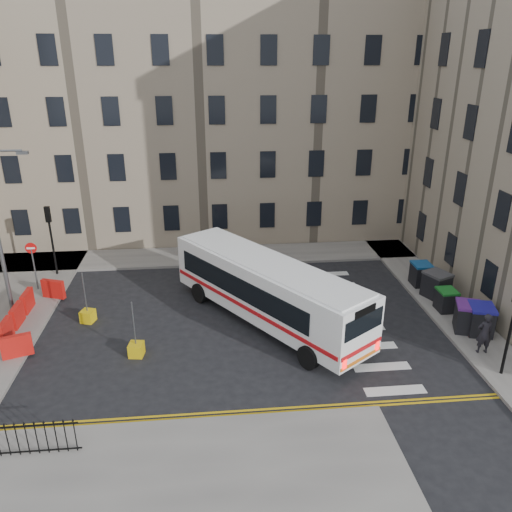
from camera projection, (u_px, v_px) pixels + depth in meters
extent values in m
plane|color=black|center=(273.00, 320.00, 24.55)|extent=(120.00, 120.00, 0.00)
cube|color=slate|center=(163.00, 258.00, 31.92)|extent=(36.00, 3.20, 0.15)
cube|color=slate|center=(417.00, 278.00, 29.04)|extent=(2.40, 26.00, 0.15)
cube|color=slate|center=(81.00, 496.00, 14.66)|extent=(20.00, 6.00, 0.15)
cube|color=gray|center=(148.00, 118.00, 35.23)|extent=(38.00, 10.50, 16.00)
cylinder|color=black|center=(508.00, 339.00, 19.61)|extent=(0.12, 0.12, 3.20)
cylinder|color=black|center=(53.00, 248.00, 28.81)|extent=(0.12, 0.12, 3.20)
cube|color=black|center=(48.00, 214.00, 28.04)|extent=(0.28, 0.22, 0.90)
cylinder|color=#595B5E|center=(35.00, 269.00, 27.07)|extent=(0.08, 0.08, 2.40)
cube|color=red|center=(30.00, 243.00, 26.50)|extent=(0.60, 0.04, 0.60)
cube|color=red|center=(6.00, 331.00, 22.28)|extent=(0.25, 1.25, 1.00)
cube|color=red|center=(17.00, 315.00, 23.66)|extent=(0.25, 1.25, 1.00)
cube|color=red|center=(28.00, 301.00, 25.05)|extent=(0.25, 1.25, 1.00)
cube|color=red|center=(53.00, 289.00, 26.33)|extent=(1.26, 0.66, 1.00)
cube|color=red|center=(17.00, 346.00, 21.16)|extent=(1.26, 0.66, 1.00)
cube|color=white|center=(267.00, 288.00, 23.75)|extent=(8.68, 10.89, 2.60)
cube|color=black|center=(238.00, 288.00, 23.25)|extent=(5.28, 7.56, 1.04)
cube|color=black|center=(280.00, 273.00, 24.83)|extent=(5.28, 7.56, 1.04)
cube|color=black|center=(198.00, 250.00, 27.70)|extent=(1.91, 1.36, 1.15)
cube|color=black|center=(364.00, 324.00, 19.51)|extent=(1.91, 1.36, 0.83)
cube|color=red|center=(246.00, 308.00, 23.20)|extent=(6.45, 9.25, 0.19)
cube|color=red|center=(286.00, 292.00, 24.78)|extent=(6.45, 9.25, 0.19)
cube|color=#FF0C0C|center=(345.00, 364.00, 19.40)|extent=(0.22, 0.17, 0.42)
cube|color=#FF0C0C|center=(377.00, 346.00, 20.66)|extent=(0.22, 0.17, 0.42)
cylinder|color=black|center=(199.00, 293.00, 26.18)|extent=(0.83, 1.02, 1.04)
cylinder|color=black|center=(238.00, 280.00, 27.74)|extent=(0.83, 1.02, 1.04)
cylinder|color=black|center=(308.00, 357.00, 20.59)|extent=(0.83, 1.02, 1.04)
cylinder|color=black|center=(349.00, 336.00, 22.16)|extent=(0.83, 1.02, 1.04)
cube|color=black|center=(480.00, 321.00, 22.92)|extent=(1.31, 1.43, 1.25)
cube|color=navy|center=(482.00, 307.00, 22.66)|extent=(1.38, 1.49, 0.13)
cube|color=black|center=(467.00, 318.00, 23.15)|extent=(1.37, 1.47, 1.24)
cube|color=#571F77|center=(469.00, 305.00, 22.90)|extent=(1.44, 1.54, 0.13)
cube|color=black|center=(446.00, 301.00, 25.02)|extent=(0.85, 0.99, 1.02)
cube|color=#176820|center=(447.00, 291.00, 24.81)|extent=(0.90, 1.03, 0.11)
cube|color=black|center=(436.00, 286.00, 26.36)|extent=(1.44, 1.52, 1.26)
cube|color=#373739|center=(438.00, 274.00, 26.10)|extent=(1.51, 1.59, 0.13)
cube|color=black|center=(421.00, 275.00, 27.81)|extent=(0.96, 1.11, 1.15)
cube|color=navy|center=(422.00, 265.00, 27.57)|extent=(1.01, 1.16, 0.12)
imported|color=black|center=(485.00, 333.00, 21.29)|extent=(0.71, 0.49, 1.86)
cube|color=#DEB60C|center=(88.00, 316.00, 24.31)|extent=(0.75, 0.75, 0.60)
cube|color=gold|center=(136.00, 349.00, 21.55)|extent=(0.68, 0.68, 0.60)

